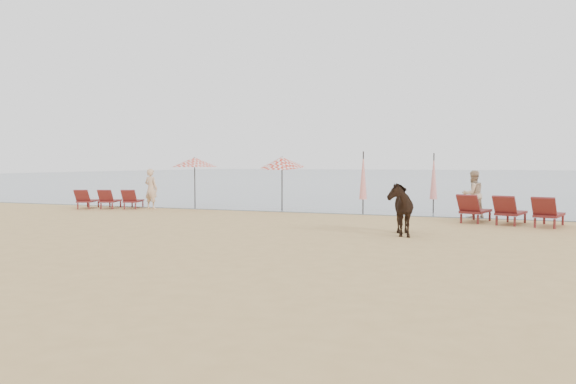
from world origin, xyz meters
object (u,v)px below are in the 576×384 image
object	(u,v)px
lounger_cluster_right	(509,211)
umbrella_open_left_a	(195,162)
beachgoer_left	(151,189)
cow	(398,208)
lounger_cluster_left	(109,200)
umbrella_closed_left	(363,176)
umbrella_open_left_b	(282,162)
umbrella_closed_right	(434,177)
beachgoer_right_a	(473,194)

from	to	relation	value
lounger_cluster_right	umbrella_open_left_a	distance (m)	12.97
lounger_cluster_right	beachgoer_left	world-z (taller)	beachgoer_left
umbrella_open_left_a	cow	xyz separation A→B (m)	(9.81, -5.84, -1.28)
lounger_cluster_left	umbrella_closed_left	xyz separation A→B (m)	(10.95, 1.14, 1.10)
cow	umbrella_open_left_b	bearing A→B (deg)	116.97
umbrella_open_left_b	umbrella_closed_right	distance (m)	6.08
umbrella_closed_right	beachgoer_left	xyz separation A→B (m)	(-11.69, -1.80, -0.59)
lounger_cluster_left	umbrella_open_left_a	xyz separation A→B (m)	(3.45, 1.37, 1.62)
umbrella_closed_left	beachgoer_right_a	xyz separation A→B (m)	(4.00, 0.11, -0.64)
beachgoer_left	beachgoer_right_a	bearing A→B (deg)	-170.00
lounger_cluster_right	beachgoer_left	size ratio (longest dim) A/B	1.91
lounger_cluster_right	umbrella_closed_left	world-z (taller)	umbrella_closed_left
lounger_cluster_right	beachgoer_left	bearing A→B (deg)	-169.54
umbrella_open_left_b	cow	distance (m)	8.46
umbrella_closed_right	umbrella_open_left_b	bearing A→B (deg)	-172.31
beachgoer_right_a	umbrella_open_left_a	bearing A→B (deg)	-36.76
lounger_cluster_left	cow	bearing A→B (deg)	-38.44
umbrella_open_left_b	umbrella_closed_left	distance (m)	3.57
umbrella_open_left_b	umbrella_open_left_a	bearing A→B (deg)	170.99
umbrella_open_left_a	cow	distance (m)	11.49
lounger_cluster_left	umbrella_open_left_a	world-z (taller)	umbrella_open_left_a
umbrella_closed_right	beachgoer_right_a	xyz separation A→B (m)	(1.51, -1.11, -0.60)
lounger_cluster_left	cow	distance (m)	13.99
umbrella_open_left_a	umbrella_closed_left	distance (m)	7.53
umbrella_open_left_a	beachgoer_right_a	world-z (taller)	umbrella_open_left_a
beachgoer_right_a	lounger_cluster_right	bearing A→B (deg)	85.97
umbrella_closed_right	beachgoer_left	distance (m)	11.85
umbrella_open_left_a	umbrella_open_left_b	distance (m)	4.01
umbrella_closed_left	umbrella_closed_right	world-z (taller)	umbrella_closed_left
umbrella_closed_left	beachgoer_left	xyz separation A→B (m)	(-9.20, -0.58, -0.62)
umbrella_open_left_b	cow	xyz separation A→B (m)	(5.81, -6.02, -1.28)
lounger_cluster_right	umbrella_closed_right	xyz separation A→B (m)	(-2.71, 3.02, 1.01)
lounger_cluster_left	lounger_cluster_right	xyz separation A→B (m)	(16.16, -0.65, 0.06)
umbrella_closed_right	beachgoer_right_a	distance (m)	1.96
umbrella_open_left_a	cow	bearing A→B (deg)	-33.75
beachgoer_right_a	cow	bearing A→B (deg)	37.26
cow	umbrella_closed_left	bearing A→B (deg)	95.32
umbrella_open_left_a	beachgoer_right_a	size ratio (longest dim) A/B	1.31
cow	beachgoer_left	world-z (taller)	beachgoer_left
lounger_cluster_right	umbrella_open_left_b	distance (m)	9.12
lounger_cluster_right	umbrella_closed_left	bearing A→B (deg)	176.25
lounger_cluster_right	cow	world-z (taller)	cow
beachgoer_left	beachgoer_right_a	distance (m)	13.22
umbrella_open_left_b	umbrella_closed_left	bearing A→B (deg)	-18.32
beachgoer_left	cow	bearing A→B (deg)	163.38
lounger_cluster_right	beachgoer_right_a	distance (m)	2.29
umbrella_open_left_b	beachgoer_left	bearing A→B (deg)	178.23
umbrella_closed_right	lounger_cluster_left	bearing A→B (deg)	-170.03
lounger_cluster_left	umbrella_open_left_b	distance (m)	7.78
lounger_cluster_right	umbrella_open_left_a	bearing A→B (deg)	-173.76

